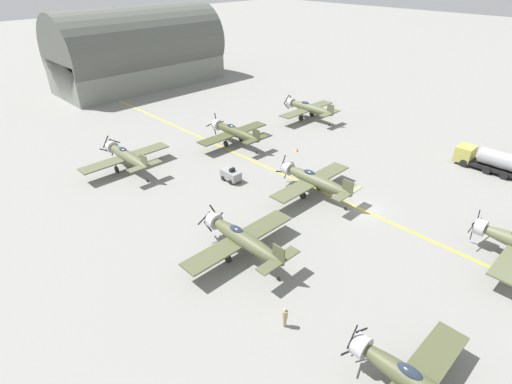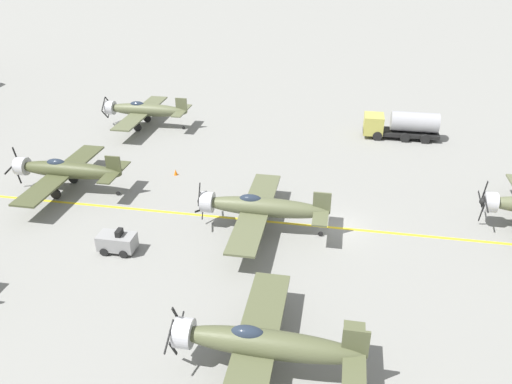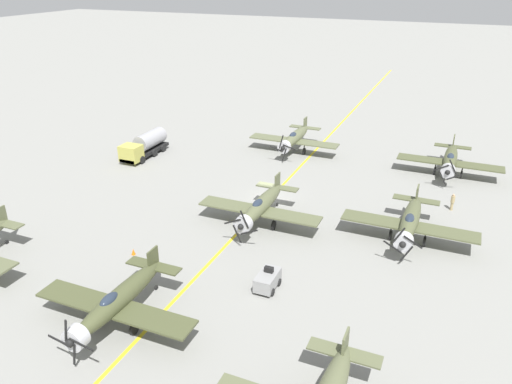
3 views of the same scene
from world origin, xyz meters
TOP-DOWN VIEW (x-y plane):
  - ground_plane at (0.00, 0.00)m, footprint 400.00×400.00m
  - taxiway_stripe at (0.00, 0.00)m, footprint 0.30×160.00m
  - airplane_near_left at (-17.21, -14.95)m, footprint 12.00×9.98m
  - airplane_near_center at (2.44, -15.41)m, footprint 12.00×9.98m
  - airplane_mid_center at (-1.36, 5.56)m, footprint 12.00×9.98m
  - airplane_far_center at (2.01, 23.08)m, footprint 12.00×9.98m
  - airplane_mid_left at (-14.90, 3.12)m, footprint 12.00×9.98m
  - fuel_tanker at (20.03, -6.22)m, footprint 2.67×8.00m
  - tow_tractor at (-5.88, 14.99)m, footprint 1.57×2.60m
  - ground_crew_walking at (-18.20, -5.15)m, footprint 0.40×0.40m
  - traffic_cone at (6.73, 14.92)m, footprint 0.36×0.36m

SIDE VIEW (x-z plane):
  - ground_plane at x=0.00m, z-range 0.00..0.00m
  - taxiway_stripe at x=0.00m, z-range 0.00..0.01m
  - traffic_cone at x=6.73m, z-range 0.00..0.55m
  - tow_tractor at x=-5.88m, z-range -0.11..1.69m
  - ground_crew_walking at x=-18.20m, z-range 0.08..1.91m
  - fuel_tanker at x=20.03m, z-range 0.02..3.00m
  - airplane_near_left at x=-17.21m, z-range 0.19..3.84m
  - airplane_mid_center at x=-1.36m, z-range 0.18..3.85m
  - airplane_mid_left at x=-14.90m, z-range 0.19..3.84m
  - airplane_near_center at x=2.44m, z-range 0.13..3.89m
  - airplane_far_center at x=2.01m, z-range 0.12..3.90m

